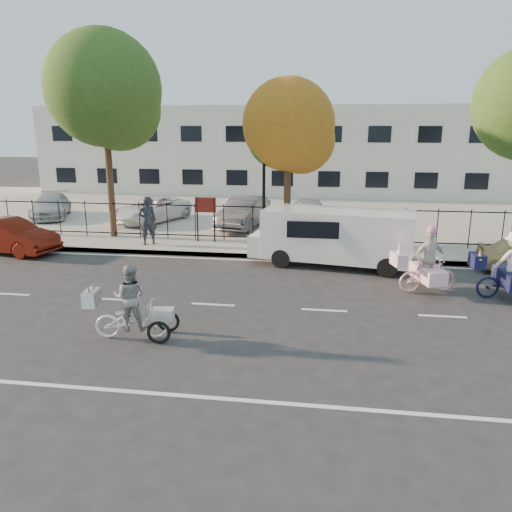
% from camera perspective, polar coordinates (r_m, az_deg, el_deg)
% --- Properties ---
extents(ground, '(120.00, 120.00, 0.00)m').
position_cam_1_polar(ground, '(13.68, -4.93, -5.57)').
color(ground, '#333334').
extents(road_markings, '(60.00, 9.52, 0.01)m').
position_cam_1_polar(road_markings, '(13.67, -4.93, -5.55)').
color(road_markings, silver).
rests_on(road_markings, ground).
extents(curb, '(60.00, 0.10, 0.15)m').
position_cam_1_polar(curb, '(18.38, -1.38, 0.04)').
color(curb, '#A8A399').
rests_on(curb, ground).
extents(sidewalk, '(60.00, 2.20, 0.15)m').
position_cam_1_polar(sidewalk, '(19.38, -0.86, 0.81)').
color(sidewalk, '#A8A399').
rests_on(sidewalk, ground).
extents(parking_lot, '(60.00, 15.60, 0.15)m').
position_cam_1_polar(parking_lot, '(28.03, 2.04, 5.14)').
color(parking_lot, '#A8A399').
rests_on(parking_lot, ground).
extents(iron_fence, '(58.00, 0.06, 1.50)m').
position_cam_1_polar(iron_fence, '(20.27, -0.37, 3.82)').
color(iron_fence, black).
rests_on(iron_fence, sidewalk).
extents(building, '(34.00, 10.00, 6.00)m').
position_cam_1_polar(building, '(37.64, 3.79, 12.04)').
color(building, silver).
rests_on(building, ground).
extents(lamppost, '(0.36, 0.36, 4.33)m').
position_cam_1_polar(lamppost, '(19.51, 0.91, 9.95)').
color(lamppost, black).
rests_on(lamppost, sidewalk).
extents(street_sign, '(0.85, 0.06, 1.80)m').
position_cam_1_polar(street_sign, '(20.15, -5.78, 5.17)').
color(street_sign, black).
rests_on(street_sign, sidewalk).
extents(zebra_trike, '(2.03, 0.92, 1.73)m').
position_cam_1_polar(zebra_trike, '(11.71, -14.09, -6.03)').
color(zebra_trike, white).
rests_on(zebra_trike, ground).
extents(unicorn_bike, '(2.01, 1.44, 1.98)m').
position_cam_1_polar(unicorn_bike, '(15.24, 18.98, -1.32)').
color(unicorn_bike, beige).
rests_on(unicorn_bike, ground).
extents(bull_bike, '(2.08, 1.43, 1.93)m').
position_cam_1_polar(bull_bike, '(15.59, 27.12, -1.65)').
color(bull_bike, '#111035').
rests_on(bull_bike, ground).
extents(white_van, '(5.75, 2.71, 1.95)m').
position_cam_1_polar(white_van, '(17.30, 8.97, 2.34)').
color(white_van, white).
rests_on(white_van, ground).
extents(red_sedan, '(4.16, 2.20, 1.30)m').
position_cam_1_polar(red_sedan, '(21.18, -26.42, 2.06)').
color(red_sedan, '#5B140A').
rests_on(red_sedan, ground).
extents(pedestrian, '(0.84, 0.78, 1.92)m').
position_cam_1_polar(pedestrian, '(20.07, -12.29, 3.98)').
color(pedestrian, black).
rests_on(pedestrian, sidewalk).
extents(lot_car_a, '(3.02, 4.36, 1.17)m').
position_cam_1_polar(lot_car_a, '(27.72, -22.40, 5.32)').
color(lot_car_a, '#B5B6BE').
rests_on(lot_car_a, parking_lot).
extents(lot_car_b, '(3.41, 4.77, 1.21)m').
position_cam_1_polar(lot_car_b, '(24.98, -11.83, 5.23)').
color(lot_car_b, white).
rests_on(lot_car_b, parking_lot).
extents(lot_car_c, '(2.09, 4.39, 1.39)m').
position_cam_1_polar(lot_car_c, '(23.13, -1.40, 5.03)').
color(lot_car_c, '#55565D').
rests_on(lot_car_c, parking_lot).
extents(lot_car_d, '(2.21, 4.22, 1.37)m').
position_cam_1_polar(lot_car_d, '(22.76, 6.16, 4.77)').
color(lot_car_d, '#AAAEB2').
rests_on(lot_car_d, parking_lot).
extents(tree_west, '(4.62, 4.62, 8.46)m').
position_cam_1_polar(tree_west, '(21.77, -16.59, 17.28)').
color(tree_west, '#442D1D').
rests_on(tree_west, ground).
extents(tree_mid, '(3.60, 3.57, 6.55)m').
position_cam_1_polar(tree_mid, '(19.89, 4.14, 14.25)').
color(tree_mid, '#442D1D').
rests_on(tree_mid, ground).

